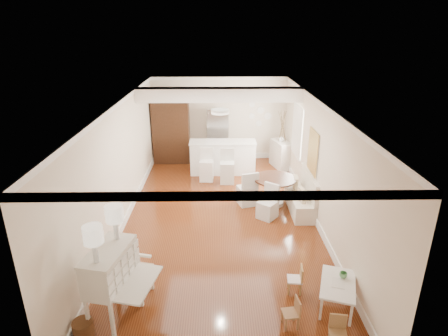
{
  "coord_description": "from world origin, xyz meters",
  "views": [
    {
      "loc": [
        -0.04,
        -7.93,
        4.38
      ],
      "look_at": [
        0.09,
        0.3,
        1.22
      ],
      "focal_mm": 30.0,
      "sensor_mm": 36.0,
      "label": 1
    }
  ],
  "objects_px": {
    "gustavian_armchair": "(133,271)",
    "kids_chair_b": "(295,279)",
    "pantry_cabinet": "(171,129)",
    "sideboard": "(281,154)",
    "fridge": "(228,136)",
    "kids_chair_c": "(338,333)",
    "dining_table": "(274,191)",
    "wicker_basket": "(84,330)",
    "kids_chair_a": "(291,313)",
    "bar_stool_right": "(227,167)",
    "secretary_bureau": "(112,284)",
    "kids_table": "(337,294)",
    "bar_stool_left": "(206,165)",
    "slip_chair_near": "(268,202)",
    "slip_chair_far": "(247,187)",
    "breakfast_counter": "(223,157)"
  },
  "relations": [
    {
      "from": "gustavian_armchair",
      "to": "kids_chair_b",
      "type": "relative_size",
      "value": 1.89
    },
    {
      "from": "pantry_cabinet",
      "to": "sideboard",
      "type": "bearing_deg",
      "value": -9.64
    },
    {
      "from": "pantry_cabinet",
      "to": "fridge",
      "type": "xyz_separation_m",
      "value": [
        1.9,
        -0.03,
        -0.25
      ]
    },
    {
      "from": "kids_chair_c",
      "to": "dining_table",
      "type": "xyz_separation_m",
      "value": [
        -0.26,
        4.65,
        0.11
      ]
    },
    {
      "from": "wicker_basket",
      "to": "kids_chair_c",
      "type": "xyz_separation_m",
      "value": [
        3.71,
        -0.23,
        0.1
      ]
    },
    {
      "from": "wicker_basket",
      "to": "dining_table",
      "type": "height_order",
      "value": "dining_table"
    },
    {
      "from": "gustavian_armchair",
      "to": "kids_chair_a",
      "type": "xyz_separation_m",
      "value": [
        2.54,
        -0.76,
        -0.24
      ]
    },
    {
      "from": "kids_chair_a",
      "to": "bar_stool_right",
      "type": "height_order",
      "value": "bar_stool_right"
    },
    {
      "from": "wicker_basket",
      "to": "kids_chair_c",
      "type": "bearing_deg",
      "value": -3.54
    },
    {
      "from": "secretary_bureau",
      "to": "pantry_cabinet",
      "type": "distance_m",
      "value": 7.34
    },
    {
      "from": "gustavian_armchair",
      "to": "kids_chair_c",
      "type": "height_order",
      "value": "gustavian_armchair"
    },
    {
      "from": "sideboard",
      "to": "secretary_bureau",
      "type": "bearing_deg",
      "value": -134.81
    },
    {
      "from": "kids_table",
      "to": "bar_stool_left",
      "type": "xyz_separation_m",
      "value": [
        -2.29,
        5.44,
        0.27
      ]
    },
    {
      "from": "slip_chair_near",
      "to": "slip_chair_far",
      "type": "relative_size",
      "value": 0.91
    },
    {
      "from": "bar_stool_right",
      "to": "sideboard",
      "type": "relative_size",
      "value": 1.1
    },
    {
      "from": "dining_table",
      "to": "bar_stool_right",
      "type": "height_order",
      "value": "bar_stool_right"
    },
    {
      "from": "sideboard",
      "to": "kids_table",
      "type": "bearing_deg",
      "value": -106.82
    },
    {
      "from": "kids_table",
      "to": "kids_chair_a",
      "type": "distance_m",
      "value": 0.96
    },
    {
      "from": "gustavian_armchair",
      "to": "kids_chair_b",
      "type": "distance_m",
      "value": 2.77
    },
    {
      "from": "kids_chair_b",
      "to": "kids_table",
      "type": "bearing_deg",
      "value": 66.37
    },
    {
      "from": "secretary_bureau",
      "to": "gustavian_armchair",
      "type": "relative_size",
      "value": 1.27
    },
    {
      "from": "pantry_cabinet",
      "to": "sideboard",
      "type": "relative_size",
      "value": 2.5
    },
    {
      "from": "slip_chair_far",
      "to": "fridge",
      "type": "bearing_deg",
      "value": -100.39
    },
    {
      "from": "kids_chair_a",
      "to": "dining_table",
      "type": "relative_size",
      "value": 0.47
    },
    {
      "from": "breakfast_counter",
      "to": "sideboard",
      "type": "distance_m",
      "value": 1.96
    },
    {
      "from": "kids_table",
      "to": "kids_chair_a",
      "type": "relative_size",
      "value": 1.77
    },
    {
      "from": "secretary_bureau",
      "to": "kids_chair_a",
      "type": "distance_m",
      "value": 2.79
    },
    {
      "from": "kids_chair_b",
      "to": "secretary_bureau",
      "type": "bearing_deg",
      "value": -72.84
    },
    {
      "from": "kids_table",
      "to": "gustavian_armchair",
      "type": "bearing_deg",
      "value": 174.7
    },
    {
      "from": "gustavian_armchair",
      "to": "dining_table",
      "type": "height_order",
      "value": "gustavian_armchair"
    },
    {
      "from": "dining_table",
      "to": "slip_chair_near",
      "type": "xyz_separation_m",
      "value": [
        -0.26,
        -0.72,
        0.05
      ]
    },
    {
      "from": "breakfast_counter",
      "to": "slip_chair_far",
      "type": "bearing_deg",
      "value": -74.91
    },
    {
      "from": "kids_chair_a",
      "to": "kids_table",
      "type": "bearing_deg",
      "value": 110.36
    },
    {
      "from": "kids_chair_a",
      "to": "kids_chair_c",
      "type": "height_order",
      "value": "kids_chair_c"
    },
    {
      "from": "bar_stool_right",
      "to": "sideboard",
      "type": "xyz_separation_m",
      "value": [
        1.78,
        1.28,
        -0.07
      ]
    },
    {
      "from": "secretary_bureau",
      "to": "breakfast_counter",
      "type": "height_order",
      "value": "secretary_bureau"
    },
    {
      "from": "wicker_basket",
      "to": "fridge",
      "type": "relative_size",
      "value": 0.17
    },
    {
      "from": "secretary_bureau",
      "to": "dining_table",
      "type": "relative_size",
      "value": 1.15
    },
    {
      "from": "wicker_basket",
      "to": "kids_chair_a",
      "type": "bearing_deg",
      "value": 3.6
    },
    {
      "from": "secretary_bureau",
      "to": "bar_stool_right",
      "type": "height_order",
      "value": "secretary_bureau"
    },
    {
      "from": "kids_chair_a",
      "to": "slip_chair_near",
      "type": "height_order",
      "value": "slip_chair_near"
    },
    {
      "from": "kids_table",
      "to": "dining_table",
      "type": "relative_size",
      "value": 0.82
    },
    {
      "from": "kids_chair_b",
      "to": "dining_table",
      "type": "distance_m",
      "value": 3.42
    },
    {
      "from": "gustavian_armchair",
      "to": "bar_stool_right",
      "type": "relative_size",
      "value": 0.97
    },
    {
      "from": "sideboard",
      "to": "dining_table",
      "type": "bearing_deg",
      "value": -118.31
    },
    {
      "from": "kids_table",
      "to": "dining_table",
      "type": "xyz_separation_m",
      "value": [
        -0.5,
        3.78,
        0.15
      ]
    },
    {
      "from": "kids_chair_b",
      "to": "pantry_cabinet",
      "type": "bearing_deg",
      "value": -150.39
    },
    {
      "from": "kids_chair_b",
      "to": "bar_stool_left",
      "type": "xyz_separation_m",
      "value": [
        -1.67,
        5.07,
        0.23
      ]
    },
    {
      "from": "wicker_basket",
      "to": "kids_chair_c",
      "type": "relative_size",
      "value": 0.6
    },
    {
      "from": "kids_chair_a",
      "to": "slip_chair_near",
      "type": "bearing_deg",
      "value": 171.49
    }
  ]
}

